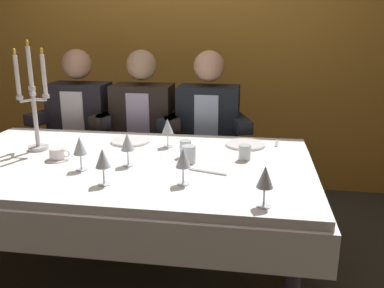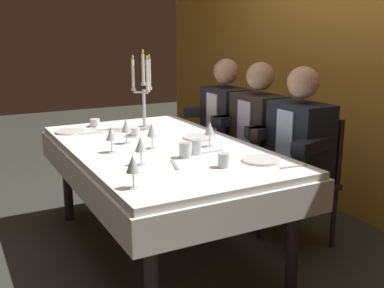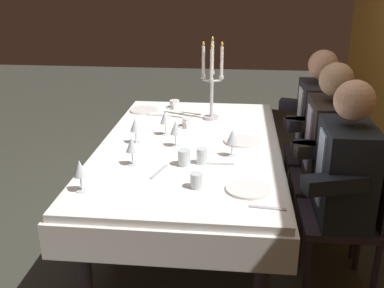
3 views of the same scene
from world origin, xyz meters
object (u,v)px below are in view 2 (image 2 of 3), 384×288
Objects in this scene: candelabra at (144,94)px; seated_diner_2 at (300,142)px; dinner_plate_1 at (262,160)px; dining_table at (161,163)px; water_tumbler_1 at (185,150)px; wine_glass_0 at (111,134)px; seated_diner_1 at (259,129)px; wine_glass_3 at (133,165)px; coffee_cup_1 at (95,123)px; water_tumbler_2 at (197,147)px; wine_glass_1 at (210,129)px; dinner_plate_0 at (70,131)px; coffee_cup_0 at (135,132)px; water_tumbler_0 at (223,160)px; wine_glass_4 at (126,126)px; dinner_plate_2 at (200,137)px; seated_diner_0 at (226,119)px; wine_glass_2 at (152,131)px; wine_glass_5 at (141,145)px.

candelabra is 0.48× the size of seated_diner_2.
seated_diner_2 reaches higher than dinner_plate_1.
water_tumbler_1 is at bearing 1.29° from dining_table.
water_tumbler_1 is (0.32, 0.34, -0.07)m from wine_glass_0.
candelabra reaches higher than seated_diner_1.
wine_glass_3 reaches higher than coffee_cup_1.
water_tumbler_2 is 0.78m from seated_diner_2.
wine_glass_1 reaches higher than water_tumbler_2.
wine_glass_3 is at bearing -54.48° from water_tumbler_2.
dinner_plate_0 is 0.50m from coffee_cup_0.
wine_glass_1 reaches higher than dining_table.
wine_glass_4 is at bearing -160.18° from water_tumbler_0.
seated_diner_2 reaches higher than wine_glass_3.
dinner_plate_2 is 2.62× the size of water_tumbler_2.
wine_glass_4 reaches higher than water_tumbler_0.
wine_glass_4 is at bearing 137.17° from wine_glass_0.
coffee_cup_1 is at bearing -135.82° from seated_diner_2.
seated_diner_1 is at bearing 67.73° from dinner_plate_0.
dinner_plate_0 is 1.65× the size of coffee_cup_0.
dinner_plate_2 is 0.78m from seated_diner_0.
wine_glass_0 is at bearing -143.66° from water_tumbler_0.
dinner_plate_1 is 1.03m from coffee_cup_0.
coffee_cup_1 is (-1.39, -0.56, 0.02)m from dinner_plate_1.
wine_glass_2 is 0.32m from water_tumbler_2.
water_tumbler_1 reaches higher than dinner_plate_0.
wine_glass_5 is (1.03, 0.14, 0.11)m from dinner_plate_0.
wine_glass_5 is at bearing -71.33° from wine_glass_1.
dining_table is 21.76× the size of water_tumbler_2.
dinner_plate_0 is at bearing -172.19° from wine_glass_5.
candelabra is 0.48× the size of seated_diner_0.
wine_glass_0 is 2.09× the size of water_tumbler_0.
dining_table is 8.32× the size of dinner_plate_2.
wine_glass_2 is 0.13× the size of seated_diner_2.
water_tumbler_2 is (-0.40, 0.56, -0.07)m from wine_glass_3.
seated_diner_1 reaches higher than wine_glass_4.
wine_glass_5 is 0.13× the size of seated_diner_2.
wine_glass_4 is (-0.17, 0.16, 0.00)m from wine_glass_0.
dinner_plate_0 is 1.33× the size of wine_glass_3.
coffee_cup_0 is (-0.94, -0.15, -0.01)m from water_tumbler_0.
wine_glass_1 is 1.00× the size of wine_glass_5.
wine_glass_0 reaches higher than dinner_plate_2.
dining_table is at bearing 147.03° from wine_glass_3.
dinner_plate_0 is 0.18× the size of seated_diner_2.
dinner_plate_1 is 0.59m from seated_diner_2.
seated_diner_0 is at bearing 180.00° from seated_diner_1.
wine_glass_3 reaches higher than dining_table.
seated_diner_1 reaches higher than wine_glass_2.
seated_diner_1 is at bearing 116.65° from wine_glass_1.
coffee_cup_1 is at bearing -177.57° from wine_glass_4.
water_tumbler_0 is at bearing -32.76° from seated_diner_0.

